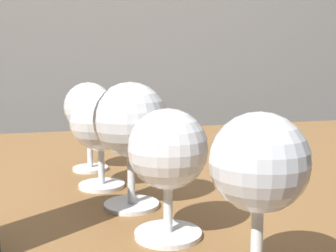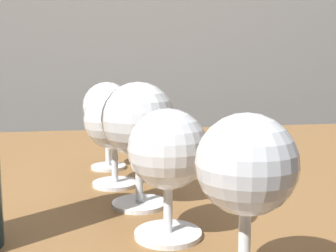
# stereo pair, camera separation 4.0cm
# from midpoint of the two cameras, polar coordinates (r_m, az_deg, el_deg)

# --- Properties ---
(dining_table) EXTENTS (1.45, 0.94, 0.78)m
(dining_table) POSITION_cam_midpoint_polar(r_m,az_deg,el_deg) (0.69, -5.38, -13.55)
(dining_table) COLOR brown
(dining_table) RESTS_ON ground_plane
(wine_glass_rose) EXTENTS (0.07, 0.07, 0.14)m
(wine_glass_rose) POSITION_cam_midpoint_polar(r_m,az_deg,el_deg) (0.31, 8.71, -5.83)
(wine_glass_rose) COLOR white
(wine_glass_rose) RESTS_ON dining_table
(wine_glass_chardonnay) EXTENTS (0.08, 0.08, 0.13)m
(wine_glass_chardonnay) POSITION_cam_midpoint_polar(r_m,az_deg,el_deg) (0.40, -2.84, -3.58)
(wine_glass_chardonnay) COLOR white
(wine_glass_chardonnay) RESTS_ON dining_table
(wine_glass_pinot) EXTENTS (0.09, 0.09, 0.15)m
(wine_glass_pinot) POSITION_cam_midpoint_polar(r_m,az_deg,el_deg) (0.49, -7.47, 0.52)
(wine_glass_pinot) COLOR white
(wine_glass_pinot) RESTS_ON dining_table
(wine_glass_merlot) EXTENTS (0.08, 0.08, 0.14)m
(wine_glass_merlot) POSITION_cam_midpoint_polar(r_m,az_deg,el_deg) (0.58, -11.18, 0.53)
(wine_glass_merlot) COLOR white
(wine_glass_merlot) RESTS_ON dining_table
(wine_glass_cabernet) EXTENTS (0.08, 0.08, 0.14)m
(wine_glass_cabernet) POSITION_cam_midpoint_polar(r_m,az_deg,el_deg) (0.68, -12.41, 2.21)
(wine_glass_cabernet) COLOR white
(wine_glass_cabernet) RESTS_ON dining_table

